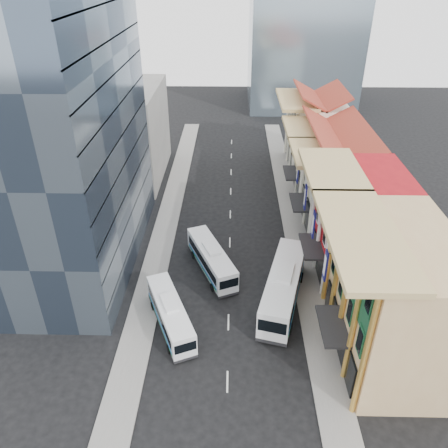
{
  "coord_description": "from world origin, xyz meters",
  "views": [
    {
      "loc": [
        0.23,
        -23.32,
        30.28
      ],
      "look_at": [
        -0.63,
        17.45,
        5.45
      ],
      "focal_mm": 35.0,
      "sensor_mm": 36.0,
      "label": 1
    }
  ],
  "objects_px": {
    "office_tower": "(64,134)",
    "bus_right": "(283,286)",
    "bus_left_far": "(212,259)",
    "bus_left_near": "(170,314)",
    "shophouse_tan": "(395,297)"
  },
  "relations": [
    {
      "from": "shophouse_tan",
      "to": "bus_left_near",
      "type": "distance_m",
      "value": 20.14
    },
    {
      "from": "bus_right",
      "to": "shophouse_tan",
      "type": "bearing_deg",
      "value": -20.98
    },
    {
      "from": "shophouse_tan",
      "to": "office_tower",
      "type": "height_order",
      "value": "office_tower"
    },
    {
      "from": "bus_left_near",
      "to": "bus_right",
      "type": "height_order",
      "value": "bus_right"
    },
    {
      "from": "bus_left_far",
      "to": "office_tower",
      "type": "bearing_deg",
      "value": 146.29
    },
    {
      "from": "office_tower",
      "to": "bus_left_far",
      "type": "distance_m",
      "value": 20.28
    },
    {
      "from": "office_tower",
      "to": "bus_left_far",
      "type": "xyz_separation_m",
      "value": [
        15.0,
        -2.81,
        -13.36
      ]
    },
    {
      "from": "shophouse_tan",
      "to": "office_tower",
      "type": "distance_m",
      "value": 35.19
    },
    {
      "from": "office_tower",
      "to": "bus_right",
      "type": "xyz_separation_m",
      "value": [
        22.5,
        -7.91,
        -12.96
      ]
    },
    {
      "from": "bus_left_near",
      "to": "shophouse_tan",
      "type": "bearing_deg",
      "value": -29.82
    },
    {
      "from": "office_tower",
      "to": "bus_right",
      "type": "height_order",
      "value": "office_tower"
    },
    {
      "from": "bus_left_near",
      "to": "bus_left_far",
      "type": "relative_size",
      "value": 0.95
    },
    {
      "from": "office_tower",
      "to": "bus_left_far",
      "type": "relative_size",
      "value": 2.93
    },
    {
      "from": "bus_left_far",
      "to": "bus_right",
      "type": "height_order",
      "value": "bus_right"
    },
    {
      "from": "office_tower",
      "to": "bus_left_far",
      "type": "height_order",
      "value": "office_tower"
    }
  ]
}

